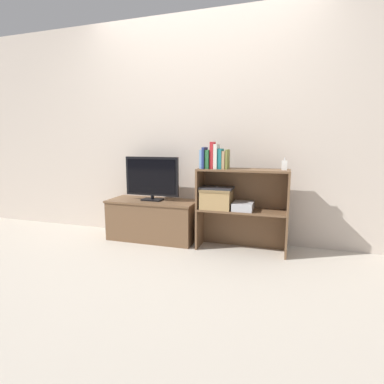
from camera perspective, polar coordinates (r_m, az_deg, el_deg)
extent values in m
plane|color=#BCB2A3|center=(3.08, -0.81, -10.82)|extent=(16.00, 16.00, 0.00)
cube|color=beige|center=(3.32, 1.56, 11.71)|extent=(10.00, 0.05, 2.40)
cube|color=brown|center=(3.37, -7.46, -5.41)|extent=(0.96, 0.40, 0.42)
cube|color=brown|center=(3.32, -7.54, -1.74)|extent=(0.98, 0.42, 0.02)
cube|color=black|center=(3.32, -7.55, -1.44)|extent=(0.22, 0.14, 0.02)
cylinder|color=black|center=(3.31, -7.56, -0.97)|extent=(0.04, 0.04, 0.04)
cube|color=black|center=(3.28, -7.65, 2.99)|extent=(0.61, 0.04, 0.42)
cube|color=black|center=(3.26, -7.79, 2.95)|extent=(0.56, 0.00, 0.37)
cube|color=brown|center=(3.13, 1.49, -6.55)|extent=(0.02, 0.29, 0.41)
cube|color=brown|center=(3.01, 17.55, -7.59)|extent=(0.02, 0.29, 0.41)
cube|color=brown|center=(3.17, 9.71, -6.47)|extent=(0.84, 0.02, 0.41)
cube|color=brown|center=(2.99, 9.46, -3.51)|extent=(0.84, 0.29, 0.02)
cube|color=brown|center=(3.04, 1.52, 0.85)|extent=(0.02, 0.29, 0.40)
cube|color=brown|center=(2.93, 17.94, 0.06)|extent=(0.02, 0.29, 0.40)
cube|color=brown|center=(3.08, 9.92, 0.83)|extent=(0.84, 0.02, 0.40)
cube|color=brown|center=(2.93, 9.67, 4.14)|extent=(0.84, 0.29, 0.02)
cube|color=#709ECC|center=(2.96, 1.94, 6.28)|extent=(0.02, 0.12, 0.18)
cube|color=navy|center=(2.96, 2.43, 6.52)|extent=(0.02, 0.16, 0.21)
cube|color=#286638|center=(2.95, 3.13, 6.26)|extent=(0.04, 0.14, 0.18)
cube|color=#B22328|center=(2.94, 3.94, 6.99)|extent=(0.03, 0.12, 0.26)
cube|color=silver|center=(2.93, 4.70, 6.76)|extent=(0.03, 0.14, 0.24)
cube|color=#1E7075|center=(2.92, 5.46, 6.32)|extent=(0.04, 0.13, 0.19)
cube|color=tan|center=(2.91, 6.18, 6.08)|extent=(0.03, 0.13, 0.17)
cube|color=olive|center=(2.91, 6.78, 6.21)|extent=(0.02, 0.14, 0.19)
cube|color=white|center=(2.90, 17.19, 4.86)|extent=(0.05, 0.04, 0.09)
cylinder|color=silver|center=(2.89, 17.24, 6.01)|extent=(0.01, 0.01, 0.03)
cube|color=tan|center=(3.00, 4.71, -1.26)|extent=(0.30, 0.25, 0.20)
cube|color=olive|center=(2.98, 4.74, 0.37)|extent=(0.30, 0.25, 0.02)
cube|color=#2D2D33|center=(2.98, 4.74, 0.79)|extent=(0.32, 0.21, 0.02)
cylinder|color=#99999E|center=(2.98, 4.74, 1.01)|extent=(0.02, 0.02, 0.00)
cube|color=#B2B2B7|center=(2.97, 9.72, -2.66)|extent=(0.19, 0.25, 0.08)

